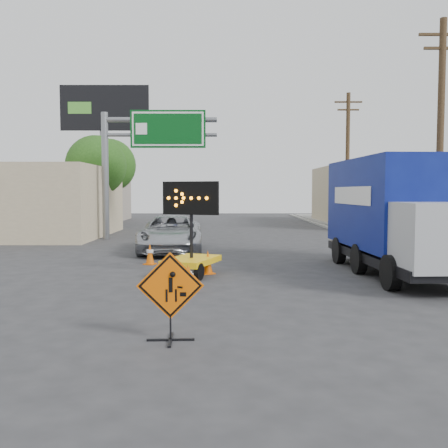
{
  "coord_description": "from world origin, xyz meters",
  "views": [
    {
      "loc": [
        -0.17,
        -8.89,
        2.59
      ],
      "look_at": [
        -0.15,
        3.36,
        1.79
      ],
      "focal_mm": 40.0,
      "sensor_mm": 36.0,
      "label": 1
    }
  ],
  "objects_px": {
    "arrow_board": "(191,255)",
    "pickup_truck": "(171,234)",
    "construction_sign": "(170,294)",
    "box_truck": "(394,222)"
  },
  "relations": [
    {
      "from": "arrow_board",
      "to": "pickup_truck",
      "type": "relative_size",
      "value": 0.51
    },
    {
      "from": "construction_sign",
      "to": "pickup_truck",
      "type": "distance_m",
      "value": 12.85
    },
    {
      "from": "arrow_board",
      "to": "construction_sign",
      "type": "bearing_deg",
      "value": -69.07
    },
    {
      "from": "arrow_board",
      "to": "pickup_truck",
      "type": "xyz_separation_m",
      "value": [
        -1.26,
        6.05,
        0.13
      ]
    },
    {
      "from": "arrow_board",
      "to": "box_truck",
      "type": "height_order",
      "value": "box_truck"
    },
    {
      "from": "pickup_truck",
      "to": "construction_sign",
      "type": "bearing_deg",
      "value": -87.14
    },
    {
      "from": "construction_sign",
      "to": "pickup_truck",
      "type": "bearing_deg",
      "value": 93.43
    },
    {
      "from": "box_truck",
      "to": "construction_sign",
      "type": "bearing_deg",
      "value": -134.18
    },
    {
      "from": "construction_sign",
      "to": "box_truck",
      "type": "xyz_separation_m",
      "value": [
        6.26,
        7.04,
        0.83
      ]
    },
    {
      "from": "construction_sign",
      "to": "box_truck",
      "type": "bearing_deg",
      "value": 45.87
    }
  ]
}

